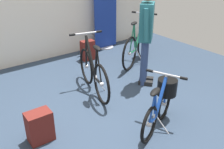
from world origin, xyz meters
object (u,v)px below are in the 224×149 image
object	(u,v)px
visitor_near_wall	(146,32)
display_bike_right	(139,40)
display_bike_left	(93,72)
handbag_on_floor	(88,50)
floor_banner_stand	(105,12)
backpack_on_floor	(40,126)
folding_bike_foreground	(162,101)

from	to	relation	value
visitor_near_wall	display_bike_right	bearing A→B (deg)	52.75
display_bike_left	visitor_near_wall	world-z (taller)	visitor_near_wall
visitor_near_wall	handbag_on_floor	world-z (taller)	visitor_near_wall
floor_banner_stand	display_bike_right	world-z (taller)	floor_banner_stand
visitor_near_wall	backpack_on_floor	xyz separation A→B (m)	(-2.03, -0.37, -0.71)
floor_banner_stand	display_bike_left	distance (m)	2.21
display_bike_right	backpack_on_floor	size ratio (longest dim) A/B	3.27
backpack_on_floor	handbag_on_floor	size ratio (longest dim) A/B	0.95
floor_banner_stand	display_bike_right	xyz separation A→B (m)	(0.07, -1.09, -0.39)
display_bike_right	visitor_near_wall	distance (m)	1.09
display_bike_left	handbag_on_floor	bearing A→B (deg)	62.15
backpack_on_floor	handbag_on_floor	xyz separation A→B (m)	(1.81, 1.85, 0.01)
backpack_on_floor	handbag_on_floor	distance (m)	2.59
folding_bike_foreground	handbag_on_floor	xyz separation A→B (m)	(0.42, 2.48, -0.15)
display_bike_right	floor_banner_stand	bearing A→B (deg)	93.54
floor_banner_stand	handbag_on_floor	xyz separation A→B (m)	(-0.74, -0.39, -0.64)
display_bike_left	backpack_on_floor	size ratio (longest dim) A/B	3.34
handbag_on_floor	backpack_on_floor	bearing A→B (deg)	-134.41
display_bike_left	floor_banner_stand	bearing A→B (deg)	49.38
handbag_on_floor	display_bike_left	bearing A→B (deg)	-117.85
visitor_near_wall	floor_banner_stand	bearing A→B (deg)	74.22
display_bike_right	backpack_on_floor	bearing A→B (deg)	-156.31
visitor_near_wall	display_bike_left	bearing A→B (deg)	164.91
display_bike_left	display_bike_right	bearing A→B (deg)	20.46
folding_bike_foreground	display_bike_right	distance (m)	2.17
display_bike_right	handbag_on_floor	size ratio (longest dim) A/B	3.10
visitor_near_wall	handbag_on_floor	distance (m)	1.66
visitor_near_wall	backpack_on_floor	world-z (taller)	visitor_near_wall
floor_banner_stand	backpack_on_floor	xyz separation A→B (m)	(-2.56, -2.24, -0.65)
display_bike_right	visitor_near_wall	size ratio (longest dim) A/B	0.80
floor_banner_stand	display_bike_right	size ratio (longest dim) A/B	1.45
display_bike_right	backpack_on_floor	world-z (taller)	display_bike_right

